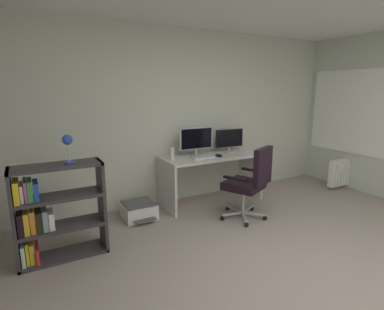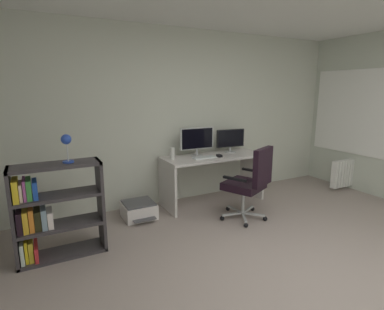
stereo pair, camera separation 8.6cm
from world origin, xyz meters
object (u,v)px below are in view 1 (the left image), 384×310
object	(u,v)px
desk	(212,167)
computer_mouse	(219,156)
keyboard	(204,157)
monitor_main	(196,139)
radiator	(344,172)
office_chair	(250,180)
bookshelf	(50,214)
printer	(139,210)
desktop_speaker	(172,154)
desk_lamp	(68,144)
monitor_secondary	(229,139)

from	to	relation	value
desk	computer_mouse	world-z (taller)	computer_mouse
desk	keyboard	xyz separation A→B (m)	(-0.21, -0.10, 0.20)
monitor_main	radiator	distance (m)	2.79
office_chair	radiator	bearing A→B (deg)	6.12
bookshelf	printer	distance (m)	1.29
office_chair	printer	world-z (taller)	office_chair
computer_mouse	office_chair	distance (m)	0.71
desktop_speaker	printer	world-z (taller)	desktop_speaker
monitor_main	desk_lamp	xyz separation A→B (m)	(-1.86, -0.69, 0.20)
office_chair	radiator	xyz separation A→B (m)	(2.32, 0.25, -0.25)
office_chair	radiator	distance (m)	2.34
printer	office_chair	bearing A→B (deg)	-30.52
monitor_main	keyboard	distance (m)	0.31
desktop_speaker	bookshelf	bearing A→B (deg)	-158.73
bookshelf	desktop_speaker	bearing A→B (deg)	21.27
desk	bookshelf	xyz separation A→B (m)	(-2.30, -0.60, -0.06)
computer_mouse	desktop_speaker	xyz separation A→B (m)	(-0.68, 0.17, 0.07)
desk	radiator	bearing A→B (deg)	-12.94
monitor_secondary	office_chair	size ratio (longest dim) A/B	0.48
desk_lamp	monitor_secondary	bearing A→B (deg)	15.71
monitor_secondary	printer	size ratio (longest dim) A/B	0.95
computer_mouse	printer	distance (m)	1.39
computer_mouse	printer	xyz separation A→B (m)	(-1.23, 0.08, -0.64)
keyboard	monitor_secondary	bearing A→B (deg)	19.44
computer_mouse	bookshelf	world-z (taller)	bookshelf
desk	radiator	world-z (taller)	desk
monitor_main	monitor_secondary	bearing A→B (deg)	0.00
bookshelf	printer	world-z (taller)	bookshelf
monitor_secondary	printer	bearing A→B (deg)	-175.16
printer	radiator	distance (m)	3.64
radiator	bookshelf	bearing A→B (deg)	-179.41
monitor_secondary	office_chair	world-z (taller)	monitor_secondary
keyboard	office_chair	size ratio (longest dim) A/B	0.34
bookshelf	desk_lamp	distance (m)	0.73
bookshelf	office_chair	bearing A→B (deg)	-4.79
desk_lamp	radiator	bearing A→B (deg)	0.63
desk_lamp	desktop_speaker	bearing A→B (deg)	24.22
desk_lamp	printer	distance (m)	1.50
keyboard	office_chair	distance (m)	0.79
desktop_speaker	desk	bearing A→B (deg)	-3.73
monitor_secondary	radiator	bearing A→B (deg)	-17.57
radiator	office_chair	bearing A→B (deg)	-173.88
office_chair	printer	xyz separation A→B (m)	(-1.28, 0.76, -0.44)
desk	monitor_main	bearing A→B (deg)	158.36
computer_mouse	radiator	size ratio (longest dim) A/B	0.14
desktop_speaker	desk_lamp	world-z (taller)	desk_lamp
desk	radiator	xyz separation A→B (m)	(2.40, -0.55, -0.25)
office_chair	printer	size ratio (longest dim) A/B	2.00
office_chair	desk_lamp	size ratio (longest dim) A/B	3.46
bookshelf	desk_lamp	bearing A→B (deg)	-0.35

